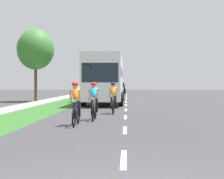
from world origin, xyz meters
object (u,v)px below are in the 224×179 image
at_px(cyclist_distant, 113,98).
at_px(sedan_silver, 117,89).
at_px(street_tree_near, 36,50).
at_px(cyclist_lead, 76,103).
at_px(bus_white, 106,78).
at_px(cyclist_trailing, 94,101).
at_px(pickup_black, 118,88).

distance_m(cyclist_distant, sedan_silver, 26.52).
bearing_deg(cyclist_distant, street_tree_near, 122.01).
distance_m(cyclist_lead, bus_white, 14.40).
bearing_deg(cyclist_trailing, pickup_black, 89.91).
bearing_deg(pickup_black, sedan_silver, -90.13).
bearing_deg(cyclist_distant, sedan_silver, 91.37).
bearing_deg(street_tree_near, pickup_black, 75.95).
relative_size(cyclist_trailing, pickup_black, 0.34).
distance_m(cyclist_lead, pickup_black, 40.88).
distance_m(bus_white, sedan_silver, 17.16).
bearing_deg(bus_white, cyclist_trailing, -88.69).
bearing_deg(sedan_silver, cyclist_distant, -88.63).
height_order(cyclist_distant, bus_white, bus_white).
xyz_separation_m(bus_white, street_tree_near, (-5.90, 1.57, 2.35)).
relative_size(cyclist_lead, cyclist_trailing, 1.00).
bearing_deg(sedan_silver, street_tree_near, -111.82).
height_order(cyclist_trailing, pickup_black, pickup_black).
distance_m(cyclist_lead, sedan_silver, 31.47).
distance_m(cyclist_distant, pickup_black, 35.93).
height_order(cyclist_lead, sedan_silver, cyclist_lead).
distance_m(sedan_silver, pickup_black, 9.41).
relative_size(cyclist_trailing, sedan_silver, 0.40).
bearing_deg(sedan_silver, cyclist_trailing, -90.08).
xyz_separation_m(cyclist_distant, pickup_black, (-0.61, 35.93, 0.02)).
xyz_separation_m(pickup_black, street_tree_near, (-6.25, -24.96, 3.50)).
distance_m(bus_white, pickup_black, 26.56).
relative_size(bus_white, street_tree_near, 1.93).
bearing_deg(cyclist_trailing, cyclist_lead, -104.32).
xyz_separation_m(cyclist_lead, street_tree_near, (-5.71, 15.92, 3.51)).
distance_m(pickup_black, street_tree_near, 25.96).
xyz_separation_m(cyclist_lead, cyclist_distant, (1.15, 4.95, 0.00)).
bearing_deg(sedan_silver, pickup_black, 89.87).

